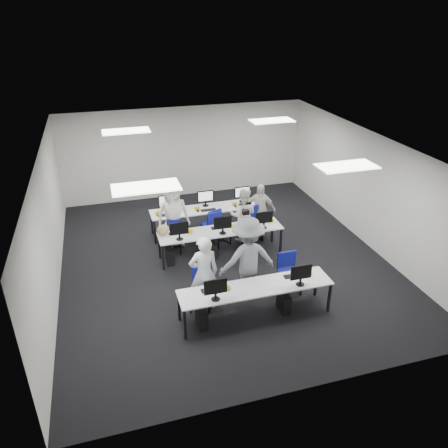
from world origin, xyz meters
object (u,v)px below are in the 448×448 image
object	(u,v)px
desk_front	(256,289)
chair_3	(219,234)
chair_5	(176,236)
desk_mid	(221,232)
chair_6	(212,231)
student_2	(173,214)
photographer	(248,259)
chair_2	(174,242)
student_1	(243,215)
chair_7	(248,225)
student_3	(259,210)
chair_0	(201,296)
chair_1	(289,280)
chair_4	(253,231)
student_0	(204,273)

from	to	relation	value
desk_front	chair_3	size ratio (longest dim) A/B	3.47
chair_5	chair_3	bearing A→B (deg)	3.71
desk_mid	chair_6	xyz separation A→B (m)	(-0.02, 0.85, -0.39)
student_2	chair_3	bearing A→B (deg)	-21.23
chair_5	photographer	xyz separation A→B (m)	(1.08, -2.79, 0.72)
chair_2	student_1	bearing A→B (deg)	18.08
chair_7	student_2	world-z (taller)	student_2
desk_front	chair_6	distance (m)	3.47
chair_7	student_3	distance (m)	0.55
chair_0	chair_2	world-z (taller)	chair_0
chair_1	chair_7	xyz separation A→B (m)	(0.03, 2.86, 0.01)
chair_6	student_2	world-z (taller)	student_2
chair_2	chair_7	xyz separation A→B (m)	(2.18, 0.33, 0.04)
desk_mid	chair_0	bearing A→B (deg)	-117.02
desk_mid	chair_4	size ratio (longest dim) A/B	3.81
chair_6	chair_2	bearing A→B (deg)	-176.71
chair_3	student_2	xyz separation A→B (m)	(-1.19, 0.29, 0.61)
chair_4	student_3	distance (m)	0.63
chair_1	desk_mid	bearing A→B (deg)	118.47
chair_5	chair_6	world-z (taller)	chair_6
chair_4	student_3	world-z (taller)	student_3
desk_front	chair_6	xyz separation A→B (m)	(-0.02, 3.45, -0.39)
chair_3	student_2	size ratio (longest dim) A/B	0.51
desk_front	chair_2	world-z (taller)	chair_2
student_1	student_3	distance (m)	0.62
student_0	photographer	distance (m)	1.01
chair_1	photographer	size ratio (longest dim) A/B	0.47
chair_5	student_3	size ratio (longest dim) A/B	0.54
student_0	chair_1	bearing A→B (deg)	-179.25
desk_front	student_3	world-z (taller)	student_3
desk_mid	chair_3	world-z (taller)	chair_3
chair_4	student_1	size ratio (longest dim) A/B	0.54
student_2	chair_6	bearing A→B (deg)	-10.67
chair_1	student_3	bearing A→B (deg)	83.99
chair_0	photographer	bearing A→B (deg)	26.32
chair_4	chair_7	size ratio (longest dim) A/B	0.88
chair_7	desk_front	bearing A→B (deg)	-127.14
chair_4	student_2	distance (m)	2.27
student_3	desk_front	bearing A→B (deg)	-88.72
chair_5	student_0	size ratio (longest dim) A/B	0.47
desk_mid	chair_7	distance (m)	1.45
desk_front	chair_5	world-z (taller)	chair_5
photographer	chair_3	bearing A→B (deg)	-93.65
chair_1	student_0	size ratio (longest dim) A/B	0.54
student_0	student_1	xyz separation A→B (m)	(1.74, 2.60, -0.09)
chair_5	photographer	bearing A→B (deg)	-52.02
chair_6	student_0	world-z (taller)	student_0
chair_0	student_1	xyz separation A→B (m)	(1.82, 2.58, 0.49)
chair_3	student_3	distance (m)	1.34
chair_1	student_0	bearing A→B (deg)	-178.06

